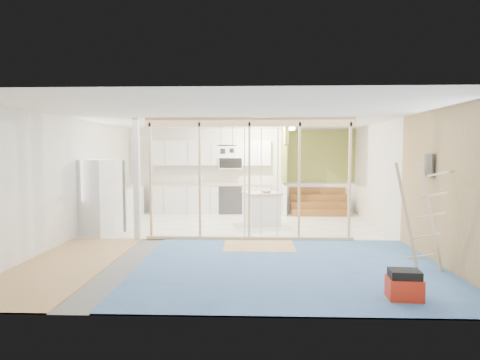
{
  "coord_description": "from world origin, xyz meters",
  "views": [
    {
      "loc": [
        0.39,
        -8.44,
        1.88
      ],
      "look_at": [
        0.08,
        0.6,
        1.25
      ],
      "focal_mm": 30.0,
      "sensor_mm": 36.0,
      "label": 1
    }
  ],
  "objects_px": {
    "toolbox": "(404,286)",
    "ladder": "(422,216)",
    "island": "(262,209)",
    "fridge": "(99,198)"
  },
  "relations": [
    {
      "from": "fridge",
      "to": "ladder",
      "type": "relative_size",
      "value": 1.0
    },
    {
      "from": "island",
      "to": "toolbox",
      "type": "xyz_separation_m",
      "value": [
        1.7,
        -5.21,
        -0.23
      ]
    },
    {
      "from": "toolbox",
      "to": "ladder",
      "type": "relative_size",
      "value": 0.26
    },
    {
      "from": "toolbox",
      "to": "ladder",
      "type": "distance_m",
      "value": 1.62
    },
    {
      "from": "fridge",
      "to": "toolbox",
      "type": "bearing_deg",
      "value": -12.09
    },
    {
      "from": "island",
      "to": "ladder",
      "type": "bearing_deg",
      "value": -74.72
    },
    {
      "from": "island",
      "to": "ladder",
      "type": "height_order",
      "value": "ladder"
    },
    {
      "from": "island",
      "to": "toolbox",
      "type": "relative_size",
      "value": 2.46
    },
    {
      "from": "toolbox",
      "to": "ladder",
      "type": "xyz_separation_m",
      "value": [
        0.73,
        1.27,
        0.69
      ]
    },
    {
      "from": "fridge",
      "to": "island",
      "type": "relative_size",
      "value": 1.59
    }
  ]
}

